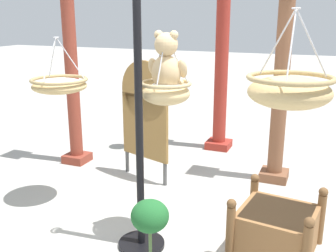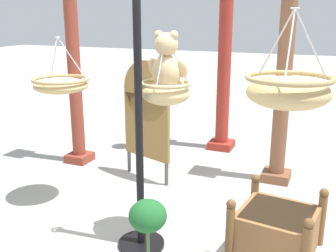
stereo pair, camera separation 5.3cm
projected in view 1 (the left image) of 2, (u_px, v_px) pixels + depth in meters
The scene contains 12 objects.
ground_plane at pixel (169, 240), 3.92m from camera, with size 40.00×40.00×0.00m, color #ADAAA3.
display_pole_central at pixel (140, 165), 3.60m from camera, with size 0.44×0.44×2.60m.
hanging_basket_with_teddy at pixel (166, 92), 3.60m from camera, with size 0.47×0.47×0.63m.
teddy_bear at pixel (167, 65), 3.55m from camera, with size 0.37×0.33×0.54m.
hanging_basket_left_high at pixel (59, 85), 4.36m from camera, with size 0.62×0.62×0.61m.
hanging_basket_right_low at pixel (289, 90), 2.77m from camera, with size 0.60×0.60×0.68m.
greenhouse_pillar_left at pixel (222, 62), 6.25m from camera, with size 0.40×0.40×2.95m.
greenhouse_pillar_right at pixel (71, 62), 5.60m from camera, with size 0.35×0.35×3.08m.
greenhouse_pillar_far_back at pixel (281, 81), 5.00m from camera, with size 0.37×0.37×2.75m.
wooden_planter_box at pixel (276, 228), 3.70m from camera, with size 0.83×0.82×0.58m.
potted_plant_bushy_green at pixel (136, 115), 6.44m from camera, with size 0.30×0.30×1.08m.
display_sign_board at pixel (144, 112), 5.16m from camera, with size 0.76×0.29×1.59m.
Camera 1 is at (1.30, -3.22, 2.14)m, focal length 42.66 mm.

